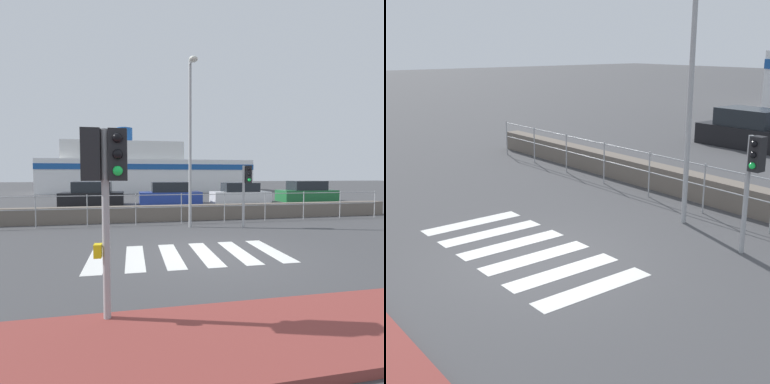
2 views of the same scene
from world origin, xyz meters
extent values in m
plane|color=#424244|center=(0.00, 0.00, 0.00)|extent=(160.00, 160.00, 0.00)
cube|color=silver|center=(-2.88, 0.00, 0.00)|extent=(0.45, 2.40, 0.01)
cube|color=silver|center=(-1.98, 0.00, 0.00)|extent=(0.45, 2.40, 0.01)
cube|color=silver|center=(-1.08, 0.00, 0.00)|extent=(0.45, 2.40, 0.01)
cube|color=silver|center=(-0.18, 0.00, 0.00)|extent=(0.45, 2.40, 0.01)
cube|color=silver|center=(0.72, 0.00, 0.00)|extent=(0.45, 2.40, 0.01)
cube|color=silver|center=(1.62, 0.00, 0.00)|extent=(0.45, 2.40, 0.01)
cube|color=#6B6056|center=(0.00, 5.79, 0.34)|extent=(21.05, 0.55, 0.69)
cylinder|color=#9EA0A3|center=(0.00, 4.91, 1.22)|extent=(18.95, 0.03, 0.03)
cylinder|color=#9EA0A3|center=(0.00, 4.91, 0.71)|extent=(18.95, 0.03, 0.03)
cylinder|color=#9EA0A3|center=(-9.47, 4.91, 0.64)|extent=(0.04, 0.04, 1.28)
cylinder|color=#9EA0A3|center=(-7.58, 4.91, 0.64)|extent=(0.04, 0.04, 1.28)
cylinder|color=#9EA0A3|center=(-5.68, 4.91, 0.64)|extent=(0.04, 0.04, 1.28)
cylinder|color=#9EA0A3|center=(-3.79, 4.91, 0.64)|extent=(0.04, 0.04, 1.28)
cylinder|color=#9EA0A3|center=(-1.89, 4.91, 0.64)|extent=(0.04, 0.04, 1.28)
cylinder|color=#9EA0A3|center=(0.00, 4.91, 0.64)|extent=(0.04, 0.04, 1.28)
cylinder|color=#9EA0A3|center=(2.19, 3.44, 1.21)|extent=(0.10, 0.10, 2.41)
cube|color=black|center=(2.36, 3.44, 2.07)|extent=(0.24, 0.24, 0.68)
sphere|color=black|center=(2.36, 3.30, 2.28)|extent=(0.13, 0.13, 0.13)
sphere|color=black|center=(2.36, 3.30, 2.07)|extent=(0.13, 0.13, 0.13)
sphere|color=#19D84C|center=(2.36, 3.30, 1.86)|extent=(0.13, 0.13, 0.13)
cylinder|color=#9EA0A3|center=(0.19, 3.97, 3.21)|extent=(0.12, 0.12, 6.42)
cube|color=black|center=(-4.66, 13.51, 0.43)|extent=(4.09, 1.83, 0.87)
cube|color=#1E2328|center=(-4.66, 13.51, 1.22)|extent=(2.45, 1.61, 0.71)
camera|label=1|loc=(-2.03, -7.47, 2.07)|focal=28.00mm
camera|label=2|loc=(8.12, -5.47, 4.10)|focal=50.00mm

